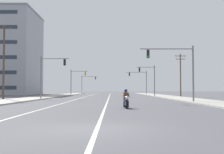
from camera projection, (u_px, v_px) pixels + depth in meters
ground_plane at (90, 129)px, 10.61m from camera, size 400.00×400.00×0.00m
lane_stripe_center at (110, 97)px, 55.57m from camera, size 0.16×100.00×0.01m
lane_stripe_left at (86, 97)px, 55.57m from camera, size 0.16×100.00×0.01m
sidewalk_kerb_right at (173, 97)px, 50.56m from camera, size 4.40×110.00×0.14m
sidewalk_kerb_left at (43, 97)px, 50.59m from camera, size 4.40×110.00×0.14m
motorcycle_with_rider at (126, 100)px, 22.39m from camera, size 0.70×2.19×1.46m
traffic_signal_near_right at (178, 64)px, 32.24m from camera, size 5.86×0.37×6.20m
traffic_signal_near_left at (49, 71)px, 42.42m from camera, size 4.12×0.39×6.20m
traffic_signal_mid_right at (150, 76)px, 58.90m from camera, size 3.62×0.37×6.20m
traffic_signal_mid_left at (76, 79)px, 72.10m from camera, size 4.19×0.37×6.20m
traffic_signal_far_right at (141, 79)px, 76.44m from camera, size 5.27×0.37×6.20m
traffic_signal_far_left at (87, 81)px, 101.64m from camera, size 5.60×0.60×6.20m
utility_pole_left_near at (4, 61)px, 40.64m from camera, size 2.01×0.26×10.27m
utility_pole_right_far at (181, 73)px, 60.45m from camera, size 2.26×0.26×8.66m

